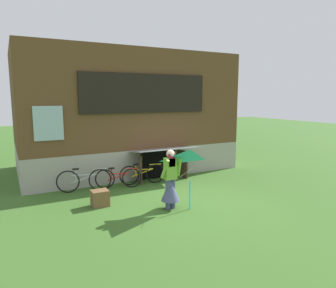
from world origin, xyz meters
TOP-DOWN VIEW (x-y plane):
  - ground_plane at (0.00, 0.00)m, footprint 60.00×60.00m
  - log_house at (-0.00, 5.36)m, footprint 8.63×5.84m
  - person at (-0.67, -0.16)m, footprint 0.61×0.53m
  - kite at (-0.42, -0.76)m, footprint 1.15×1.23m
  - bicycle_yellow at (-0.39, 2.48)m, footprint 1.64×0.36m
  - bicycle_red at (-1.31, 2.42)m, footprint 1.51×0.57m
  - bicycle_silver at (-2.45, 2.53)m, footprint 1.72×0.49m
  - wooden_crate at (-2.35, 0.98)m, footprint 0.47×0.40m

SIDE VIEW (x-z plane):
  - ground_plane at x=0.00m, z-range 0.00..0.00m
  - wooden_crate at x=-2.35m, z-range 0.00..0.46m
  - bicycle_red at x=-1.31m, z-range -0.01..0.71m
  - bicycle_yellow at x=-0.39m, z-range -0.01..0.75m
  - bicycle_silver at x=-2.45m, z-range -0.01..0.79m
  - person at x=-0.67m, z-range -0.13..1.54m
  - kite at x=-0.42m, z-range 0.52..2.09m
  - log_house at x=0.00m, z-range 0.00..4.89m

